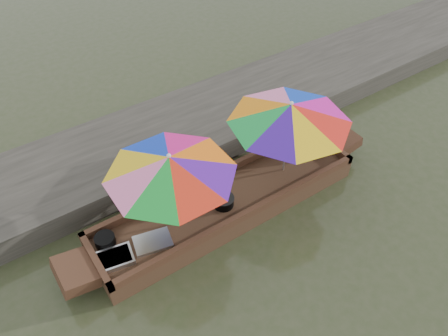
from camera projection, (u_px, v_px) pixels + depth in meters
water at (227, 211)px, 7.97m from camera, size 80.00×80.00×0.00m
dock at (167, 137)px, 9.12m from camera, size 22.00×2.20×0.50m
boat_hull at (227, 204)px, 7.85m from camera, size 5.00×1.20×0.35m
cooking_pot at (105, 241)px, 6.94m from camera, size 0.33×0.33×0.17m
tray_crayfish at (114, 259)px, 6.74m from camera, size 0.66×0.51×0.09m
tray_scallop at (153, 242)px, 6.99m from camera, size 0.67×0.53×0.06m
charcoal_grill at (223, 202)px, 7.55m from camera, size 0.36×0.36×0.17m
supply_bag at (182, 204)px, 7.46m from camera, size 0.31×0.25×0.26m
vendor at (320, 129)px, 8.23m from camera, size 0.66×0.64×1.14m
umbrella_bow at (173, 191)px, 6.78m from camera, size 2.66×2.66×1.55m
umbrella_stern at (287, 138)px, 7.72m from camera, size 2.51×2.51×1.55m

